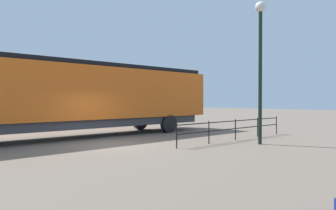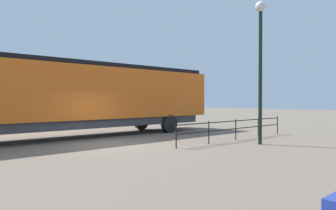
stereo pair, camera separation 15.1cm
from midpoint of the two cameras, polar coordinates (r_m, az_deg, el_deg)
ground_plane at (r=14.22m, az=-9.76°, el=-7.09°), size 120.00×120.00×0.00m
locomotive at (r=17.47m, az=-14.67°, el=1.70°), size 3.09×16.98×3.95m
lamp_post at (r=14.81m, az=16.63°, el=9.83°), size 0.48×0.48×6.35m
platform_fence at (r=15.98m, az=12.39°, el=-3.79°), size 0.05×8.20×1.03m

